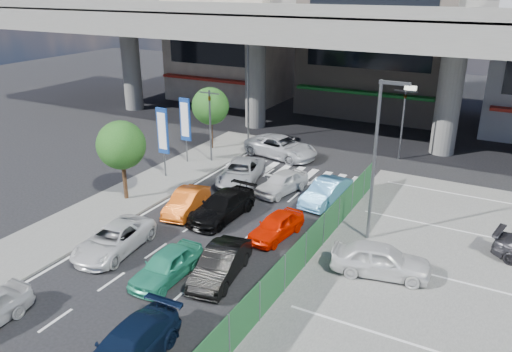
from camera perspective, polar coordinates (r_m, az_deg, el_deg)
The scene contains 28 objects.
ground at distance 23.80m, azimuth -8.35°, elevation -9.38°, with size 120.00×120.00×0.00m, color black.
parking_lot at distance 21.88m, azimuth 19.86°, elevation -13.47°, with size 12.00×28.00×0.06m, color #585856.
sidewalk_left at distance 30.60m, azimuth -14.56°, elevation -2.53°, with size 4.00×30.00×0.12m, color #585856.
fence_run at distance 21.77m, azimuth 4.63°, elevation -9.60°, with size 0.16×22.00×1.80m, color #1B5126, non-canonical shape.
expressway at distance 40.38m, azimuth 10.40°, elevation 16.26°, with size 64.00×14.00×10.75m.
building_west at distance 56.31m, azimuth -2.52°, elevation 15.56°, with size 12.00×10.90×13.00m.
building_center at distance 50.99m, azimuth 14.36°, elevation 15.49°, with size 14.00×10.90×15.00m.
traffic_light_left at distance 34.86m, azimuth -5.31°, elevation 7.71°, with size 1.60×1.24×5.20m.
traffic_light_right at distance 36.84m, azimuth 16.59°, elevation 7.65°, with size 1.60×1.24×5.20m.
street_lamp_right at distance 24.01m, azimuth 13.88°, elevation 2.99°, with size 1.65×0.22×8.00m.
street_lamp_left at distance 39.78m, azimuth -0.69°, elevation 10.71°, with size 1.65×0.22×8.00m.
signboard_near at distance 32.54m, azimuth -10.61°, elevation 4.86°, with size 0.80×0.14×4.70m.
signboard_far at distance 35.06m, azimuth -8.09°, elevation 6.19°, with size 0.80×0.14×4.70m.
tree_near at distance 29.46m, azimuth -15.15°, elevation 3.41°, with size 2.80×2.80×4.80m.
tree_far at distance 37.88m, azimuth -5.24°, elevation 7.95°, with size 2.80×2.80×4.80m.
minivan_navy_back at distance 18.09m, azimuth -14.49°, elevation -18.55°, with size 1.84×4.52×1.31m, color black.
sedan_white_mid_left at distance 24.80m, azimuth -15.95°, elevation -6.99°, with size 2.14×4.64×1.29m, color silver.
taxi_teal_mid at distance 22.16m, azimuth -10.16°, elevation -10.00°, with size 1.57×3.91×1.33m, color teal.
hatch_black_mid_right at distance 21.90m, azimuth -4.07°, elevation -10.02°, with size 1.46×4.19×1.38m, color black.
taxi_orange_left at distance 28.08m, azimuth -7.95°, elevation -2.93°, with size 1.35×3.86×1.27m, color #CF5111.
sedan_black_mid at distance 27.22m, azimuth -3.89°, elevation -3.45°, with size 1.93×4.76×1.38m, color black.
taxi_orange_right at distance 25.23m, azimuth 2.34°, elevation -5.68°, with size 1.47×3.64×1.24m, color #F01B00.
wagon_silver_front_left at distance 31.98m, azimuth -1.75°, elevation 0.44°, with size 2.29×4.97×1.38m, color #ABADB2.
sedan_white_front_mid at distance 30.44m, azimuth 2.98°, elevation -0.73°, with size 1.57×3.89×1.33m, color silver.
kei_truck_front_right at distance 29.24m, azimuth 8.02°, elevation -1.82°, with size 1.46×4.19×1.38m, color #58A1DB.
crossing_wagon_silver at distance 36.71m, azimuth 2.89°, elevation 3.34°, with size 2.56×5.56×1.54m, color #B6B8BF.
parked_sedan_white at distance 22.64m, azimuth 14.05°, elevation -9.25°, with size 1.73×4.29×1.46m, color silver.
traffic_cone at distance 23.76m, azimuth 11.58°, elevation -8.57°, with size 0.35×0.35×0.67m, color red.
Camera 1 is at (12.58, -16.23, 12.03)m, focal length 35.00 mm.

